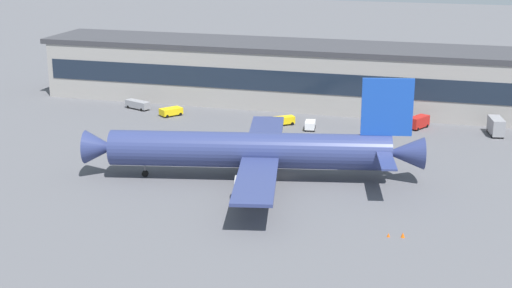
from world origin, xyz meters
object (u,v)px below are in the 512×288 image
airliner (255,150)px  belt_loader (138,104)px  baggage_tug (310,125)px  follow_me_car (284,120)px  crew_van (419,121)px  traffic_cone_1 (403,235)px  pushback_tractor (171,111)px  stair_truck (496,125)px  traffic_cone_0 (388,235)px

airliner → belt_loader: (-39.53, 39.92, -3.92)m
airliner → baggage_tug: 33.42m
follow_me_car → crew_van: (27.84, 5.25, 0.37)m
follow_me_car → traffic_cone_1: (29.96, -53.18, -0.73)m
follow_me_car → belt_loader: (-35.78, 4.53, 0.06)m
crew_van → pushback_tractor: bearing=-175.5°
stair_truck → pushback_tractor: stair_truck is taller
pushback_tractor → traffic_cone_1: (56.00, -54.14, -0.69)m
belt_loader → baggage_tug: 42.56m
follow_me_car → pushback_tractor: size_ratio=0.86×
traffic_cone_1 → stair_truck: bearing=77.0°
belt_loader → baggage_tug: belt_loader is taller
crew_van → traffic_cone_1: bearing=-87.9°
crew_van → belt_loader: 63.63m
stair_truck → belt_loader: bearing=179.8°
belt_loader → stair_truck: bearing=-0.2°
pushback_tractor → traffic_cone_0: (54.08, -54.49, -0.77)m
airliner → crew_van: airliner is taller
stair_truck → belt_loader: 78.98m
follow_me_car → traffic_cone_0: bearing=-62.4°
traffic_cone_0 → traffic_cone_1: traffic_cone_1 is taller
baggage_tug → traffic_cone_1: bearing=-65.0°
pushback_tractor → traffic_cone_1: size_ratio=7.45×
airliner → traffic_cone_1: size_ratio=78.07×
stair_truck → pushback_tractor: bearing=-177.3°
crew_van → baggage_tug: size_ratio=1.47×
belt_loader → traffic_cone_1: belt_loader is taller
follow_me_car → crew_van: 28.34m
stair_truck → belt_loader: stair_truck is taller
belt_loader → pushback_tractor: belt_loader is taller
traffic_cone_1 → traffic_cone_0: bearing=-169.7°
baggage_tug → belt_loader: bearing=170.8°
pushback_tractor → stair_truck: bearing=2.7°
follow_me_car → stair_truck: bearing=5.7°
airliner → traffic_cone_1: bearing=-34.2°
airliner → traffic_cone_1: 32.01m
airliner → pushback_tractor: bearing=129.3°
crew_van → belt_loader: crew_van is taller
crew_van → pushback_tractor: size_ratio=1.05×
pushback_tractor → traffic_cone_0: 76.77m
airliner → baggage_tug: (2.48, 33.09, -3.99)m
crew_van → traffic_cone_1: (2.11, -58.42, -1.10)m
belt_loader → pushback_tractor: (9.73, -3.56, -0.10)m
airliner → stair_truck: airliner is taller
baggage_tug → traffic_cone_0: baggage_tug is taller
stair_truck → pushback_tractor: 69.33m
crew_van → baggage_tug: bearing=-160.7°
baggage_tug → traffic_cone_0: 55.67m
airliner → crew_van: size_ratio=10.02×
baggage_tug → traffic_cone_1: (23.72, -50.87, -0.72)m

